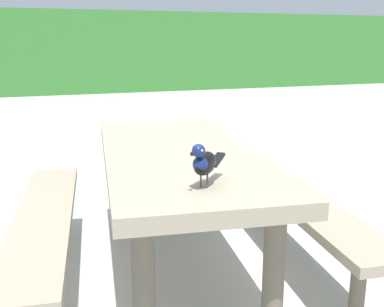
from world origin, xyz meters
TOP-DOWN VIEW (x-y plane):
  - ground_plane at (0.00, 0.00)m, footprint 60.00×60.00m
  - hedge_wall at (0.00, 10.63)m, footprint 28.00×2.18m
  - picnic_table_foreground at (0.06, 0.13)m, footprint 1.89×1.91m
  - bird_grackle at (-0.04, -0.51)m, footprint 0.22×0.22m

SIDE VIEW (x-z plane):
  - ground_plane at x=0.00m, z-range 0.00..0.00m
  - picnic_table_foreground at x=0.06m, z-range 0.19..0.93m
  - bird_grackle at x=-0.04m, z-range 0.75..0.94m
  - hedge_wall at x=0.00m, z-range 0.00..2.03m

